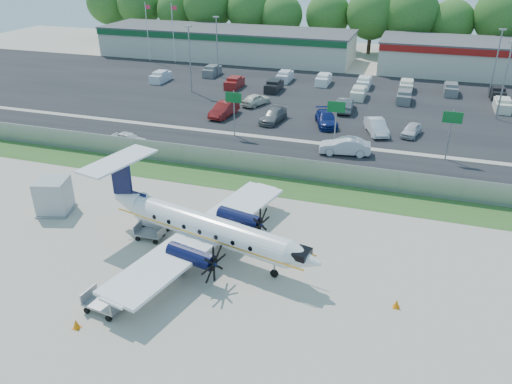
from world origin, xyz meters
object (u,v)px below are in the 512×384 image
(aircraft, at_px, (205,227))
(pushback_tug, at_px, (157,219))
(service_container, at_px, (54,197))
(baggage_cart_near, at_px, (150,233))
(baggage_cart_far, at_px, (104,303))

(aircraft, relative_size, pushback_tug, 6.33)
(pushback_tug, height_order, service_container, service_container)
(baggage_cart_near, distance_m, baggage_cart_far, 7.93)
(baggage_cart_near, xyz_separation_m, baggage_cart_far, (1.35, -7.81, 0.05))
(aircraft, relative_size, baggage_cart_far, 7.32)
(pushback_tug, relative_size, baggage_cart_far, 1.16)
(baggage_cart_near, distance_m, service_container, 9.15)
(service_container, bearing_deg, aircraft, -7.56)
(baggage_cart_far, bearing_deg, pushback_tug, 100.12)
(aircraft, distance_m, baggage_cart_far, 8.13)
(aircraft, distance_m, pushback_tug, 5.51)
(aircraft, relative_size, baggage_cart_near, 8.64)
(aircraft, bearing_deg, baggage_cart_near, 173.96)
(service_container, bearing_deg, baggage_cart_far, -41.36)
(aircraft, distance_m, baggage_cart_near, 4.81)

